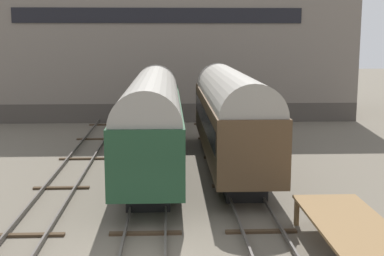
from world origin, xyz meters
name	(u,v)px	position (x,y,z in m)	size (l,w,h in m)	color
train_car_brown	(231,113)	(4.18, 12.96, 2.98)	(2.96, 16.27, 5.23)	black
train_car_green	(152,116)	(0.00, 12.47, 2.91)	(2.96, 17.98, 5.12)	black
warehouse_building	(160,27)	(0.04, 34.72, 7.86)	(32.90, 13.21, 15.72)	#46403A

